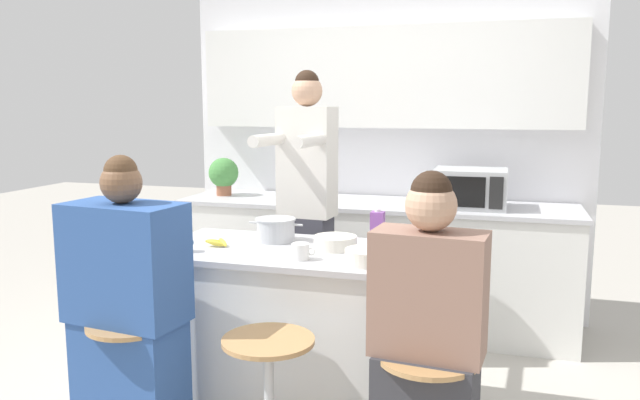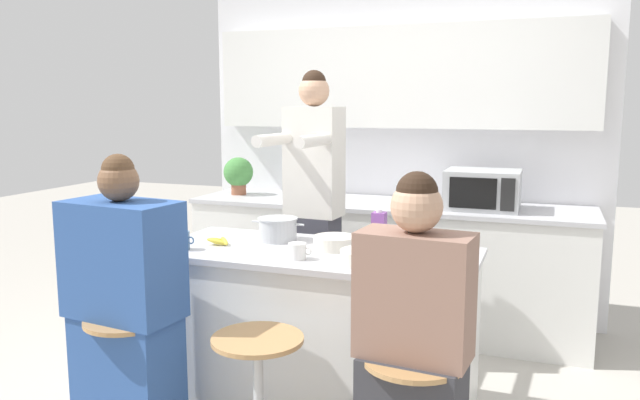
% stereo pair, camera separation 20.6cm
% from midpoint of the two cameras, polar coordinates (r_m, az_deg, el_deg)
% --- Properties ---
extents(wall_back, '(3.09, 0.22, 2.70)m').
position_cam_midpoint_polar(wall_back, '(4.83, 4.67, 7.73)').
color(wall_back, white).
rests_on(wall_back, ground_plane).
extents(back_counter, '(2.87, 0.71, 0.92)m').
position_cam_midpoint_polar(back_counter, '(4.65, 3.63, -5.79)').
color(back_counter, white).
rests_on(back_counter, ground_plane).
extents(kitchen_island, '(1.64, 0.73, 0.89)m').
position_cam_midpoint_polar(kitchen_island, '(3.32, -2.19, -12.03)').
color(kitchen_island, black).
rests_on(kitchen_island, ground_plane).
extents(bar_stool_leftmost, '(0.39, 0.39, 0.67)m').
position_cam_midpoint_polar(bar_stool_leftmost, '(3.08, -18.60, -15.71)').
color(bar_stool_leftmost, tan).
rests_on(bar_stool_leftmost, ground_plane).
extents(person_cooking, '(0.37, 0.61, 1.83)m').
position_cam_midpoint_polar(person_cooking, '(3.89, -2.73, -1.60)').
color(person_cooking, '#383842').
rests_on(person_cooking, ground_plane).
extents(person_wrapped_blanket, '(0.55, 0.34, 1.41)m').
position_cam_midpoint_polar(person_wrapped_blanket, '(3.00, -19.07, -10.52)').
color(person_wrapped_blanket, '#2D5193').
rests_on(person_wrapped_blanket, ground_plane).
extents(person_seated_near, '(0.45, 0.30, 1.38)m').
position_cam_midpoint_polar(person_seated_near, '(2.52, 7.36, -14.61)').
color(person_seated_near, '#333338').
rests_on(person_seated_near, ground_plane).
extents(cooking_pot, '(0.31, 0.22, 0.13)m').
position_cam_midpoint_polar(cooking_pot, '(3.41, -5.81, -2.73)').
color(cooking_pot, '#B7BABC').
rests_on(cooking_pot, kitchen_island).
extents(fruit_bowl, '(0.22, 0.22, 0.07)m').
position_cam_midpoint_polar(fruit_bowl, '(3.22, -0.43, -3.91)').
color(fruit_bowl, silver).
rests_on(fruit_bowl, kitchen_island).
extents(mixing_bowl_steel, '(0.23, 0.23, 0.07)m').
position_cam_midpoint_polar(mixing_bowl_steel, '(2.92, 2.52, -5.21)').
color(mixing_bowl_steel, silver).
rests_on(mixing_bowl_steel, kitchen_island).
extents(coffee_cup_near, '(0.12, 0.09, 0.08)m').
position_cam_midpoint_polar(coffee_cup_near, '(3.00, -3.74, -4.73)').
color(coffee_cup_near, white).
rests_on(coffee_cup_near, kitchen_island).
extents(coffee_cup_far, '(0.11, 0.07, 0.10)m').
position_cam_midpoint_polar(coffee_cup_far, '(3.25, -14.32, -3.80)').
color(coffee_cup_far, '#4C7099').
rests_on(coffee_cup_far, kitchen_island).
extents(banana_bunch, '(0.14, 0.10, 0.05)m').
position_cam_midpoint_polar(banana_bunch, '(3.34, -11.12, -3.84)').
color(banana_bunch, yellow).
rests_on(banana_bunch, kitchen_island).
extents(juice_carton, '(0.07, 0.07, 0.19)m').
position_cam_midpoint_polar(juice_carton, '(3.35, 3.53, -2.49)').
color(juice_carton, '#7A428E').
rests_on(juice_carton, kitchen_island).
extents(microwave, '(0.49, 0.40, 0.27)m').
position_cam_midpoint_polar(microwave, '(4.39, 12.28, 1.05)').
color(microwave, '#B2B5B7').
rests_on(microwave, back_counter).
extents(potted_plant, '(0.23, 0.23, 0.29)m').
position_cam_midpoint_polar(potted_plant, '(4.94, -9.99, 2.35)').
color(potted_plant, '#93563D').
rests_on(potted_plant, back_counter).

